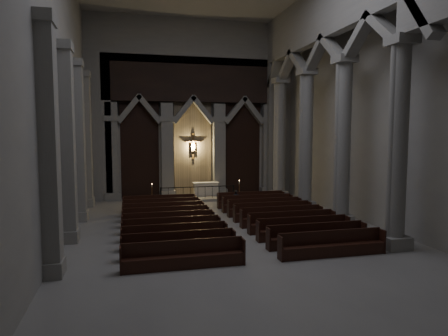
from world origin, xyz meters
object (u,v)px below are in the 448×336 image
(pews, at_px, (227,222))
(candle_stand_right, at_px, (239,196))
(worshipper, at_px, (236,199))
(altar, at_px, (206,189))
(altar_rail, at_px, (198,191))
(candle_stand_left, at_px, (152,198))

(pews, bearing_deg, candle_stand_right, 69.66)
(candle_stand_right, bearing_deg, worshipper, -110.21)
(altar, xyz_separation_m, pews, (-0.75, -8.95, -0.30))
(altar_rail, xyz_separation_m, worshipper, (1.71, -3.17, -0.10))
(pews, bearing_deg, altar_rail, 90.00)
(pews, relative_size, worshipper, 9.38)
(altar_rail, bearing_deg, worshipper, -61.68)
(candle_stand_right, height_order, pews, candle_stand_right)
(worshipper, bearing_deg, pews, -102.80)
(altar_rail, relative_size, candle_stand_right, 3.53)
(altar_rail, relative_size, pews, 0.48)
(altar, height_order, altar_rail, altar)
(candle_stand_left, xyz_separation_m, candle_stand_right, (5.50, -0.78, 0.04))
(altar, bearing_deg, candle_stand_right, -49.97)
(candle_stand_right, bearing_deg, altar_rail, 159.42)
(altar_rail, height_order, candle_stand_left, candle_stand_left)
(candle_stand_left, bearing_deg, altar_rail, 3.21)
(altar, height_order, pews, altar)
(candle_stand_left, relative_size, candle_stand_right, 0.90)
(altar_rail, relative_size, candle_stand_left, 3.92)
(candle_stand_left, bearing_deg, candle_stand_right, -8.11)
(altar_rail, bearing_deg, pews, -90.00)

